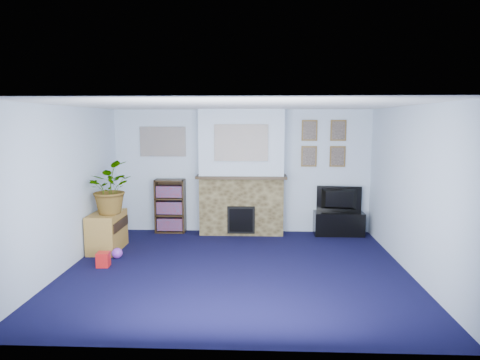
{
  "coord_description": "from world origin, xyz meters",
  "views": [
    {
      "loc": [
        0.31,
        -6.08,
        2.18
      ],
      "look_at": [
        0.02,
        0.78,
        1.23
      ],
      "focal_mm": 32.0,
      "sensor_mm": 36.0,
      "label": 1
    }
  ],
  "objects_px": {
    "tv_stand": "(339,223)",
    "television": "(339,199)",
    "bookshelf": "(170,207)",
    "sideboard": "(107,230)"
  },
  "relations": [
    {
      "from": "tv_stand",
      "to": "sideboard",
      "type": "height_order",
      "value": "sideboard"
    },
    {
      "from": "television",
      "to": "tv_stand",
      "type": "bearing_deg",
      "value": 97.27
    },
    {
      "from": "television",
      "to": "sideboard",
      "type": "relative_size",
      "value": 1.03
    },
    {
      "from": "television",
      "to": "bookshelf",
      "type": "bearing_deg",
      "value": 6.28
    },
    {
      "from": "tv_stand",
      "to": "television",
      "type": "bearing_deg",
      "value": 90.0
    },
    {
      "from": "television",
      "to": "bookshelf",
      "type": "height_order",
      "value": "bookshelf"
    },
    {
      "from": "tv_stand",
      "to": "bookshelf",
      "type": "relative_size",
      "value": 0.89
    },
    {
      "from": "bookshelf",
      "to": "sideboard",
      "type": "relative_size",
      "value": 1.27
    },
    {
      "from": "bookshelf",
      "to": "sideboard",
      "type": "bearing_deg",
      "value": -124.4
    },
    {
      "from": "tv_stand",
      "to": "television",
      "type": "xyz_separation_m",
      "value": [
        0.0,
        0.02,
        0.46
      ]
    }
  ]
}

